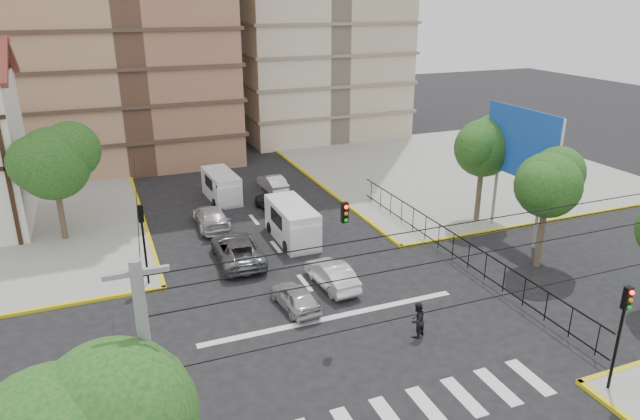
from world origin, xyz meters
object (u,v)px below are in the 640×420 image
traffic_light_se (622,321)px  traffic_light_nw (143,232)px  van_left_lane (222,187)px  car_white_front_right (332,275)px  pedestrian_crosswalk (417,320)px  van_right_lane (294,224)px  car_silver_front_left (295,297)px

traffic_light_se → traffic_light_nw: bearing=135.0°
van_left_lane → car_white_front_right: 15.79m
pedestrian_crosswalk → car_white_front_right: bearing=-99.9°
traffic_light_nw → van_left_lane: size_ratio=0.91×
traffic_light_nw → van_left_lane: 13.87m
van_right_lane → car_silver_front_left: (-2.68, -7.80, -0.53)m
car_silver_front_left → pedestrian_crosswalk: size_ratio=2.12×
traffic_light_se → traffic_light_nw: 22.06m
van_right_lane → van_left_lane: van_right_lane is taller
van_left_lane → van_right_lane: bearing=-78.9°
van_right_lane → car_white_front_right: 6.39m
traffic_light_se → pedestrian_crosswalk: (-4.93, 6.10, -2.27)m
traffic_light_se → van_left_lane: bearing=107.9°
van_left_lane → traffic_light_nw: bearing=-122.8°
traffic_light_nw → van_left_lane: (6.71, 11.95, -2.08)m
van_right_lane → van_left_lane: 9.56m
traffic_light_nw → van_left_lane: bearing=60.7°
traffic_light_se → van_left_lane: traffic_light_se is taller
traffic_light_nw → car_silver_front_left: size_ratio=1.23×
car_white_front_right → traffic_light_se: bearing=115.1°
traffic_light_nw → car_silver_front_left: 8.59m
traffic_light_nw → van_right_lane: bearing=16.5°
traffic_light_se → van_right_lane: 19.52m
traffic_light_se → car_silver_front_left: 14.16m
traffic_light_nw → car_silver_front_left: bearing=-38.3°
traffic_light_nw → pedestrian_crosswalk: size_ratio=2.61×
car_silver_front_left → pedestrian_crosswalk: 6.11m
van_right_lane → traffic_light_se: bearing=-70.5°
traffic_light_nw → car_white_front_right: bearing=-22.1°
traffic_light_se → car_white_front_right: bearing=118.9°
van_right_lane → pedestrian_crosswalk: bearing=-82.7°
traffic_light_nw → car_white_front_right: (9.00, -3.66, -2.44)m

